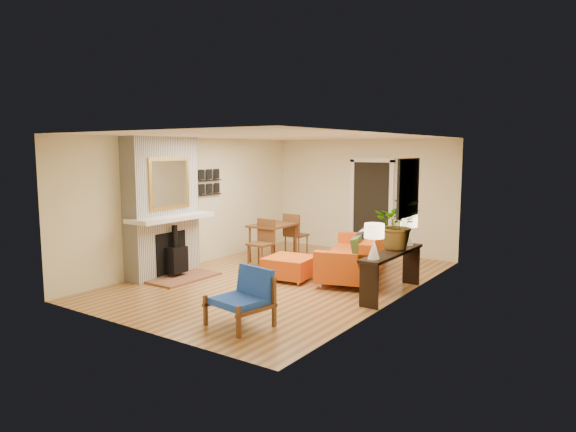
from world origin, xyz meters
name	(u,v)px	position (x,y,z in m)	size (l,w,h in m)	color
room_shell	(375,202)	(0.60, 2.63, 1.24)	(6.50, 6.50, 6.50)	#B58B45
fireplace	(163,210)	(-2.00, -1.00, 1.24)	(1.09, 1.68, 2.60)	white
sofa	(358,256)	(1.05, 0.98, 0.40)	(1.62, 2.47, 0.90)	silver
ottoman	(290,266)	(0.11, 0.10, 0.24)	(0.92, 0.92, 0.41)	silver
blue_chair	(245,294)	(1.00, -2.27, 0.41)	(0.84, 0.82, 0.77)	brown
dining_table	(276,231)	(-1.04, 1.26, 0.63)	(0.75, 1.78, 0.96)	brown
console_table	(392,260)	(2.07, 0.18, 0.58)	(0.34, 1.85, 0.72)	black
lamp_near	(374,237)	(2.07, -0.53, 1.06)	(0.30, 0.30, 0.54)	white
lamp_far	(408,226)	(2.07, 0.84, 1.06)	(0.30, 0.30, 0.54)	white
houseplant	(398,224)	(2.06, 0.41, 1.15)	(0.76, 0.66, 0.85)	#1E5919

